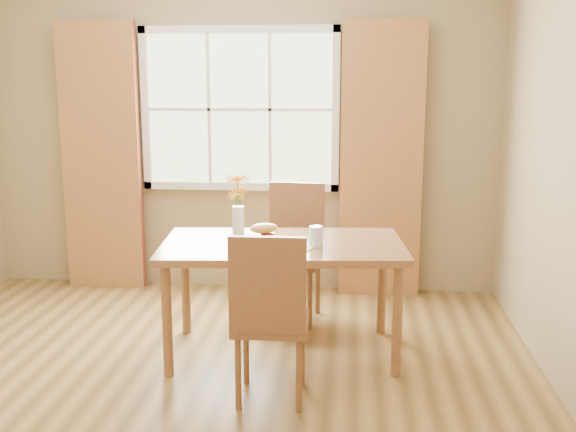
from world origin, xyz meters
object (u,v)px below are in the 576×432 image
Objects in this scene: chair_far at (294,245)px; croissant_sandwich at (264,234)px; water_glass at (316,237)px; flower_vase at (238,199)px; dining_table at (283,254)px; chair_near at (270,312)px.

croissant_sandwich is (-0.11, -0.85, 0.28)m from chair_far.
flower_vase reaches higher than water_glass.
chair_far is at bearing 57.08° from croissant_sandwich.
chair_far reaches higher than dining_table.
chair_far is 4.65× the size of croissant_sandwich.
chair_near is 0.71m from water_glass.
dining_table is 12.45× the size of water_glass.
croissant_sandwich is at bearing 99.01° from chair_near.
dining_table is at bearing -25.02° from flower_vase.
croissant_sandwich is (-0.10, 0.56, 0.29)m from chair_near.
dining_table is 0.27m from water_glass.
dining_table is 0.72m from chair_far.
croissant_sandwich reaches higher than dining_table.
flower_vase is (-0.32, -0.56, 0.44)m from chair_far.
water_glass is at bearing -23.11° from flower_vase.
water_glass is 0.60m from flower_vase.
chair_near reaches higher than water_glass.
dining_table is 0.47m from flower_vase.
water_glass is 0.31× the size of flower_vase.
chair_far reaches higher than water_glass.
chair_near is 1.01m from flower_vase.
water_glass is (0.20, -0.78, 0.25)m from chair_far.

